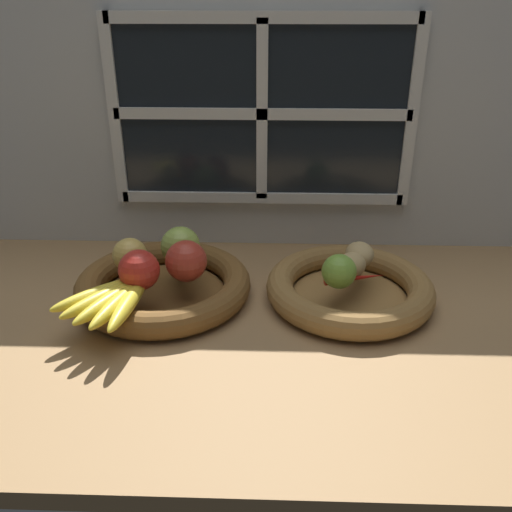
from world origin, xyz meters
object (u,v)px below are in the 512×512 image
(fruit_bowl_left, at_px, (164,286))
(apple_green_back, at_px, (181,246))
(potato_large, at_px, (351,265))
(lime_near, at_px, (339,271))
(apple_golden_left, at_px, (130,255))
(apple_red_front, at_px, (139,270))
(chili_pepper, at_px, (354,277))
(apple_red_right, at_px, (186,262))
(banana_bunch_front, at_px, (114,298))
(potato_back, at_px, (360,254))
(fruit_bowl_right, at_px, (349,289))

(fruit_bowl_left, xyz_separation_m, apple_green_back, (0.03, 0.04, 0.07))
(potato_large, relative_size, lime_near, 0.95)
(apple_golden_left, xyz_separation_m, apple_red_front, (0.03, -0.07, 0.00))
(apple_red_front, height_order, chili_pepper, apple_red_front)
(chili_pepper, bearing_deg, potato_large, 86.50)
(fruit_bowl_left, distance_m, apple_golden_left, 0.09)
(fruit_bowl_left, relative_size, apple_red_right, 4.37)
(potato_large, bearing_deg, apple_green_back, 172.95)
(banana_bunch_front, relative_size, potato_large, 3.21)
(apple_golden_left, height_order, potato_large, apple_golden_left)
(fruit_bowl_left, xyz_separation_m, potato_large, (0.37, 0.00, 0.05))
(apple_red_front, bearing_deg, apple_red_right, 23.11)
(apple_red_right, relative_size, potato_back, 1.11)
(potato_back, bearing_deg, apple_green_back, -178.79)
(fruit_bowl_left, height_order, chili_pepper, chili_pepper)
(potato_large, bearing_deg, banana_bunch_front, -164.17)
(fruit_bowl_right, relative_size, apple_golden_left, 4.87)
(apple_red_right, distance_m, chili_pepper, 0.32)
(fruit_bowl_left, xyz_separation_m, apple_golden_left, (-0.06, 0.01, 0.06))
(apple_golden_left, distance_m, lime_near, 0.40)
(apple_golden_left, height_order, banana_bunch_front, apple_golden_left)
(banana_bunch_front, relative_size, potato_back, 2.76)
(fruit_bowl_left, bearing_deg, apple_green_back, 52.84)
(apple_green_back, xyz_separation_m, apple_red_right, (0.02, -0.07, 0.00))
(banana_bunch_front, height_order, chili_pepper, banana_bunch_front)
(potato_back, xyz_separation_m, potato_large, (-0.02, -0.05, 0.00))
(apple_golden_left, distance_m, apple_red_right, 0.12)
(banana_bunch_front, xyz_separation_m, chili_pepper, (0.43, 0.10, -0.00))
(apple_red_front, relative_size, potato_large, 1.24)
(potato_back, height_order, lime_near, lime_near)
(fruit_bowl_right, height_order, potato_back, potato_back)
(apple_red_front, relative_size, potato_back, 1.07)
(potato_back, bearing_deg, apple_golden_left, -175.05)
(banana_bunch_front, bearing_deg, apple_red_front, 61.01)
(lime_near, bearing_deg, chili_pepper, 32.25)
(apple_green_back, bearing_deg, potato_back, 1.21)
(fruit_bowl_right, relative_size, banana_bunch_front, 1.66)
(apple_red_right, distance_m, potato_back, 0.34)
(banana_bunch_front, bearing_deg, lime_near, 11.08)
(banana_bunch_front, distance_m, potato_back, 0.48)
(apple_red_right, bearing_deg, chili_pepper, 0.82)
(lime_near, xyz_separation_m, chili_pepper, (0.03, 0.02, -0.02))
(apple_green_back, height_order, apple_red_right, same)
(fruit_bowl_right, relative_size, apple_green_back, 4.15)
(fruit_bowl_left, height_order, apple_green_back, apple_green_back)
(apple_red_front, bearing_deg, fruit_bowl_left, 65.16)
(banana_bunch_front, bearing_deg, potato_back, 20.73)
(fruit_bowl_right, height_order, apple_red_right, apple_red_right)
(fruit_bowl_right, xyz_separation_m, potato_back, (0.02, 0.05, 0.05))
(apple_golden_left, xyz_separation_m, apple_red_right, (0.12, -0.04, 0.01))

